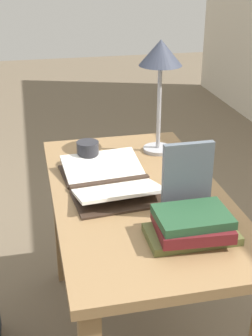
{
  "coord_description": "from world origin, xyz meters",
  "views": [
    {
      "loc": [
        1.47,
        -0.37,
        1.55
      ],
      "look_at": [
        -0.05,
        -0.04,
        0.82
      ],
      "focal_mm": 50.0,
      "sensor_mm": 36.0,
      "label": 1
    }
  ],
  "objects_px": {
    "book_stack_tall": "(192,226)",
    "book_standing_upright": "(187,180)",
    "open_book": "(110,181)",
    "reading_lamp": "(160,62)",
    "coffee_mug": "(88,154)"
  },
  "relations": [
    {
      "from": "book_stack_tall",
      "to": "book_standing_upright",
      "type": "bearing_deg",
      "value": 168.66
    },
    {
      "from": "book_standing_upright",
      "to": "open_book",
      "type": "bearing_deg",
      "value": -141.89
    },
    {
      "from": "open_book",
      "to": "reading_lamp",
      "type": "relative_size",
      "value": 0.96
    },
    {
      "from": "open_book",
      "to": "coffee_mug",
      "type": "bearing_deg",
      "value": -169.96
    },
    {
      "from": "book_standing_upright",
      "to": "coffee_mug",
      "type": "xyz_separation_m",
      "value": [
        -0.46,
        -0.26,
        -0.08
      ]
    },
    {
      "from": "book_stack_tall",
      "to": "open_book",
      "type": "bearing_deg",
      "value": -156.04
    },
    {
      "from": "book_stack_tall",
      "to": "coffee_mug",
      "type": "distance_m",
      "value": 0.65
    },
    {
      "from": "book_standing_upright",
      "to": "coffee_mug",
      "type": "relative_size",
      "value": 2.07
    },
    {
      "from": "open_book",
      "to": "reading_lamp",
      "type": "bearing_deg",
      "value": 131.34
    },
    {
      "from": "open_book",
      "to": "reading_lamp",
      "type": "height_order",
      "value": "reading_lamp"
    },
    {
      "from": "open_book",
      "to": "coffee_mug",
      "type": "distance_m",
      "value": 0.21
    },
    {
      "from": "open_book",
      "to": "book_stack_tall",
      "type": "relative_size",
      "value": 1.67
    },
    {
      "from": "coffee_mug",
      "to": "book_stack_tall",
      "type": "bearing_deg",
      "value": 21.22
    },
    {
      "from": "book_stack_tall",
      "to": "book_standing_upright",
      "type": "xyz_separation_m",
      "value": [
        -0.14,
        0.03,
        0.09
      ]
    },
    {
      "from": "open_book",
      "to": "book_stack_tall",
      "type": "xyz_separation_m",
      "value": [
        0.4,
        0.18,
        0.03
      ]
    }
  ]
}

